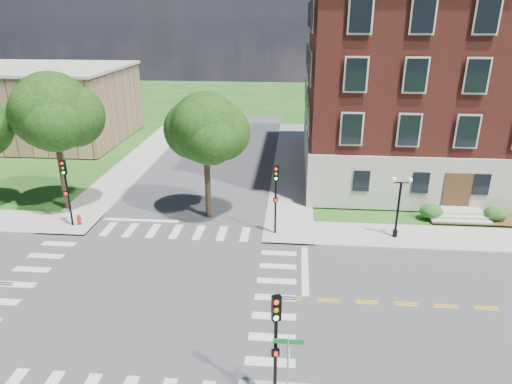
# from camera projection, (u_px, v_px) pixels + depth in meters

# --- Properties ---
(ground) EXTENTS (160.00, 160.00, 0.00)m
(ground) POSITION_uv_depth(u_px,v_px,m) (143.00, 291.00, 24.72)
(ground) COLOR #1B5016
(ground) RESTS_ON ground
(road_ew) EXTENTS (90.00, 12.00, 0.01)m
(road_ew) POSITION_uv_depth(u_px,v_px,m) (143.00, 291.00, 24.72)
(road_ew) COLOR #3D3D3F
(road_ew) RESTS_ON ground
(road_ns) EXTENTS (12.00, 90.00, 0.01)m
(road_ns) POSITION_uv_depth(u_px,v_px,m) (143.00, 291.00, 24.72)
(road_ns) COLOR #3D3D3F
(road_ns) RESTS_ON ground
(sidewalk_ne) EXTENTS (34.00, 34.00, 0.12)m
(sidewalk_ne) POSITION_uv_depth(u_px,v_px,m) (383.00, 194.00, 37.71)
(sidewalk_ne) COLOR #9E9B93
(sidewalk_ne) RESTS_ON ground
(sidewalk_nw) EXTENTS (34.00, 34.00, 0.12)m
(sidewalk_nw) POSITION_uv_depth(u_px,v_px,m) (28.00, 183.00, 40.19)
(sidewalk_nw) COLOR #9E9B93
(sidewalk_nw) RESTS_ON ground
(crosswalk_east) EXTENTS (2.20, 10.20, 0.02)m
(crosswalk_east) POSITION_uv_depth(u_px,v_px,m) (275.00, 298.00, 24.14)
(crosswalk_east) COLOR silver
(crosswalk_east) RESTS_ON ground
(stop_bar_east) EXTENTS (0.40, 5.50, 0.00)m
(stop_bar_east) POSITION_uv_depth(u_px,v_px,m) (305.00, 270.00, 26.79)
(stop_bar_east) COLOR silver
(stop_bar_east) RESTS_ON ground
(main_building) EXTENTS (30.60, 22.40, 16.50)m
(main_building) POSITION_uv_depth(u_px,v_px,m) (479.00, 82.00, 40.11)
(main_building) COLOR #A6A092
(main_building) RESTS_ON ground
(secondary_building) EXTENTS (20.40, 15.40, 8.30)m
(secondary_building) POSITION_uv_depth(u_px,v_px,m) (36.00, 103.00, 52.73)
(secondary_building) COLOR #856149
(secondary_building) RESTS_ON ground
(tree_c) EXTENTS (5.64, 5.64, 10.23)m
(tree_c) POSITION_uv_depth(u_px,v_px,m) (52.00, 112.00, 32.35)
(tree_c) COLOR black
(tree_c) RESTS_ON ground
(tree_d) EXTENTS (4.92, 4.92, 9.04)m
(tree_d) POSITION_uv_depth(u_px,v_px,m) (205.00, 128.00, 31.34)
(tree_d) COLOR black
(tree_d) RESTS_ON ground
(traffic_signal_se) EXTENTS (0.38, 0.46, 4.80)m
(traffic_signal_se) POSITION_uv_depth(u_px,v_px,m) (276.00, 337.00, 16.44)
(traffic_signal_se) COLOR black
(traffic_signal_se) RESTS_ON ground
(traffic_signal_ne) EXTENTS (0.38, 0.44, 4.80)m
(traffic_signal_ne) POSITION_uv_depth(u_px,v_px,m) (276.00, 191.00, 29.85)
(traffic_signal_ne) COLOR black
(traffic_signal_ne) RESTS_ON ground
(traffic_signal_nw) EXTENTS (0.33, 0.36, 4.80)m
(traffic_signal_nw) POSITION_uv_depth(u_px,v_px,m) (66.00, 185.00, 30.94)
(traffic_signal_nw) COLOR black
(traffic_signal_nw) RESTS_ON ground
(twin_lamp_west) EXTENTS (1.36, 0.36, 4.23)m
(twin_lamp_west) POSITION_uv_depth(u_px,v_px,m) (399.00, 204.00, 29.59)
(twin_lamp_west) COLOR black
(twin_lamp_west) RESTS_ON ground
(street_sign_pole) EXTENTS (1.10, 1.10, 3.10)m
(street_sign_pole) POSITION_uv_depth(u_px,v_px,m) (288.00, 359.00, 16.60)
(street_sign_pole) COLOR gray
(street_sign_pole) RESTS_ON ground
(fire_hydrant) EXTENTS (0.35, 0.35, 0.75)m
(fire_hydrant) POSITION_uv_depth(u_px,v_px,m) (79.00, 220.00, 32.13)
(fire_hydrant) COLOR red
(fire_hydrant) RESTS_ON ground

